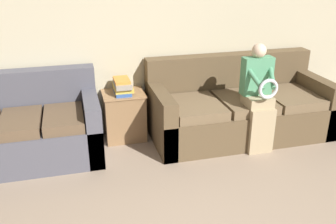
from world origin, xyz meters
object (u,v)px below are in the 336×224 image
at_px(child_left_seated, 259,95).
at_px(book_stack, 123,86).
at_px(couch_side, 24,130).
at_px(side_shelf, 124,115).
at_px(couch_main, 238,109).

distance_m(child_left_seated, book_stack, 1.54).
relative_size(couch_side, side_shelf, 2.79).
bearing_deg(child_left_seated, side_shelf, 155.76).
distance_m(side_shelf, book_stack, 0.36).
bearing_deg(couch_main, book_stack, 170.76).
bearing_deg(child_left_seated, book_stack, 155.85).
bearing_deg(couch_side, side_shelf, 10.10).
height_order(couch_main, side_shelf, couch_main).
height_order(couch_main, couch_side, couch_main).
xyz_separation_m(couch_main, couch_side, (-2.48, 0.03, -0.00)).
relative_size(couch_side, book_stack, 5.02).
relative_size(child_left_seated, book_stack, 3.74).
bearing_deg(couch_main, child_left_seated, -84.92).
bearing_deg(side_shelf, couch_side, -169.90).
xyz_separation_m(couch_main, book_stack, (-1.37, 0.22, 0.34)).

